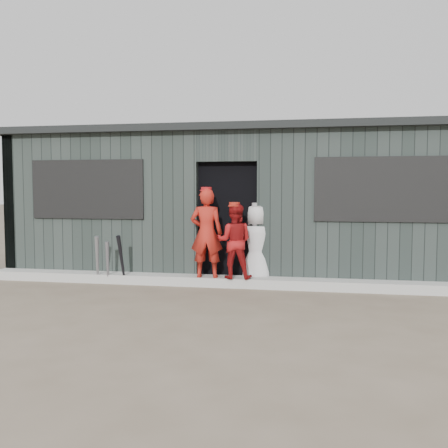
% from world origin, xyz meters
% --- Properties ---
extents(ground, '(80.00, 80.00, 0.00)m').
position_xyz_m(ground, '(0.00, 0.00, 0.00)').
color(ground, brown).
rests_on(ground, ground).
extents(curb, '(8.00, 0.36, 0.15)m').
position_xyz_m(curb, '(0.00, 1.82, 0.07)').
color(curb, '#A2A29D').
rests_on(curb, ground).
extents(bat_left, '(0.18, 0.30, 0.80)m').
position_xyz_m(bat_left, '(-2.06, 1.60, 0.40)').
color(bat_left, gray).
rests_on(bat_left, ground).
extents(bat_mid, '(0.11, 0.17, 0.71)m').
position_xyz_m(bat_mid, '(-1.90, 1.63, 0.35)').
color(bat_mid, slate).
rests_on(bat_mid, ground).
extents(bat_right, '(0.08, 0.30, 0.82)m').
position_xyz_m(bat_right, '(-1.64, 1.59, 0.41)').
color(bat_right, black).
rests_on(bat_right, ground).
extents(player_red_left, '(0.54, 0.38, 1.41)m').
position_xyz_m(player_red_left, '(-0.27, 1.73, 0.86)').
color(player_red_left, '#A31E14').
rests_on(player_red_left, curb).
extents(player_red_right, '(0.58, 0.46, 1.17)m').
position_xyz_m(player_red_right, '(0.18, 1.72, 0.74)').
color(player_red_right, maroon).
rests_on(player_red_right, curb).
extents(player_grey_back, '(0.70, 0.51, 1.31)m').
position_xyz_m(player_grey_back, '(0.49, 2.09, 0.65)').
color(player_grey_back, silver).
rests_on(player_grey_back, ground).
extents(dugout, '(8.30, 3.30, 2.62)m').
position_xyz_m(dugout, '(0.00, 3.50, 1.29)').
color(dugout, black).
rests_on(dugout, ground).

